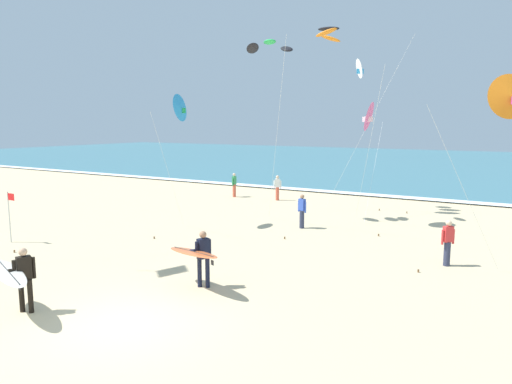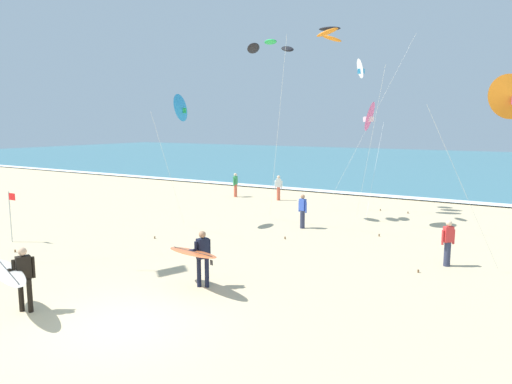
% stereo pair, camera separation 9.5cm
% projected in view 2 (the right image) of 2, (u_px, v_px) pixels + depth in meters
% --- Properties ---
extents(ground_plane, '(160.00, 160.00, 0.00)m').
position_uv_depth(ground_plane, '(123.00, 323.00, 11.50)').
color(ground_plane, '#D1BA8E').
extents(ocean_water, '(160.00, 60.00, 0.08)m').
position_uv_depth(ocean_water, '(458.00, 164.00, 56.39)').
color(ocean_water, teal).
rests_on(ocean_water, ground).
extents(shoreline_foam, '(160.00, 1.17, 0.01)m').
position_uv_depth(shoreline_foam, '(389.00, 196.00, 31.22)').
color(shoreline_foam, white).
rests_on(shoreline_foam, ocean_water).
extents(surfer_lead, '(2.62, 1.43, 1.71)m').
position_uv_depth(surfer_lead, '(15.00, 274.00, 11.96)').
color(surfer_lead, black).
rests_on(surfer_lead, ground).
extents(surfer_trailing, '(2.44, 1.32, 1.71)m').
position_uv_depth(surfer_trailing, '(197.00, 254.00, 13.81)').
color(surfer_trailing, black).
rests_on(surfer_trailing, ground).
extents(kite_delta_rose_near, '(0.76, 4.73, 5.85)m').
position_uv_depth(kite_delta_rose_near, '(369.00, 117.00, 22.07)').
color(kite_delta_rose_near, pink).
rests_on(kite_delta_rose_near, ground).
extents(kite_delta_ivory_mid, '(2.56, 3.70, 7.99)m').
position_uv_depth(kite_delta_ivory_mid, '(361.00, 69.00, 23.08)').
color(kite_delta_ivory_mid, white).
rests_on(kite_delta_ivory_mid, ground).
extents(kite_delta_cobalt_far, '(0.95, 3.36, 6.19)m').
position_uv_depth(kite_delta_cobalt_far, '(182.00, 108.00, 21.74)').
color(kite_delta_cobalt_far, '#2D99DB').
rests_on(kite_delta_cobalt_far, ground).
extents(kite_arc_emerald_high, '(3.94, 4.60, 8.85)m').
position_uv_depth(kite_arc_emerald_high, '(271.00, 47.00, 22.98)').
color(kite_arc_emerald_high, black).
rests_on(kite_arc_emerald_high, ground).
extents(kite_arc_charcoal_low, '(5.20, 2.68, 9.96)m').
position_uv_depth(kite_arc_charcoal_low, '(330.00, 34.00, 25.41)').
color(kite_arc_charcoal_low, orange).
rests_on(kite_arc_charcoal_low, ground).
extents(kite_delta_amber_distant, '(2.94, 1.95, 6.38)m').
position_uv_depth(kite_delta_amber_distant, '(511.00, 97.00, 14.66)').
color(kite_delta_amber_distant, orange).
rests_on(kite_delta_amber_distant, ground).
extents(bystander_white_top, '(0.45, 0.31, 1.59)m').
position_uv_depth(bystander_white_top, '(279.00, 188.00, 29.89)').
color(bystander_white_top, '#D8593F').
rests_on(bystander_white_top, ground).
extents(bystander_blue_top, '(0.48, 0.27, 1.59)m').
position_uv_depth(bystander_blue_top, '(303.00, 211.00, 21.86)').
color(bystander_blue_top, '#2D334C').
rests_on(bystander_blue_top, ground).
extents(bystander_red_top, '(0.38, 0.38, 1.59)m').
position_uv_depth(bystander_red_top, '(448.00, 243.00, 16.03)').
color(bystander_red_top, '#2D334C').
rests_on(bystander_red_top, ground).
extents(bystander_green_top, '(0.22, 0.50, 1.59)m').
position_uv_depth(bystander_green_top, '(235.00, 185.00, 31.28)').
color(bystander_green_top, '#D8593F').
rests_on(bystander_green_top, ground).
extents(lifeguard_flag, '(0.45, 0.05, 2.10)m').
position_uv_depth(lifeguard_flag, '(11.00, 212.00, 19.23)').
color(lifeguard_flag, silver).
rests_on(lifeguard_flag, ground).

